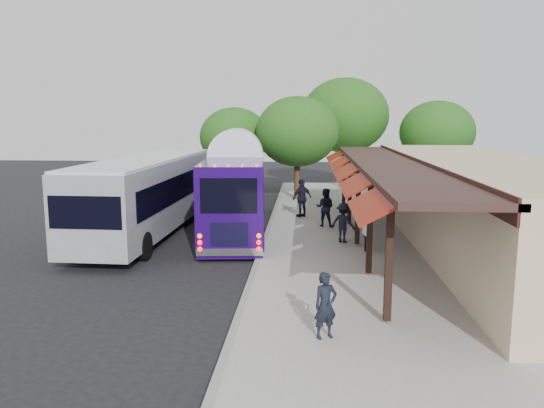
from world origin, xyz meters
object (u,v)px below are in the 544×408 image
(coach_bus, at_px, (237,187))
(ped_d, at_px, (343,223))
(city_bus, at_px, (148,192))
(ped_b, at_px, (325,207))
(ped_c, at_px, (302,198))
(sign_board, at_px, (366,230))
(ped_a, at_px, (326,305))

(coach_bus, distance_m, ped_d, 5.61)
(city_bus, distance_m, ped_b, 8.04)
(ped_b, relative_size, ped_c, 0.92)
(ped_c, relative_size, sign_board, 1.59)
(ped_a, bearing_deg, coach_bus, 81.10)
(ped_a, xyz_separation_m, ped_b, (0.40, 12.63, 0.11))
(city_bus, bearing_deg, ped_d, -10.12)
(ped_a, bearing_deg, ped_d, 58.31)
(sign_board, bearing_deg, coach_bus, 122.81)
(ped_a, distance_m, sign_board, 8.24)
(city_bus, relative_size, ped_b, 7.17)
(ped_c, relative_size, ped_d, 1.20)
(coach_bus, relative_size, ped_d, 7.24)
(sign_board, bearing_deg, ped_d, 98.68)
(ped_b, xyz_separation_m, ped_d, (0.63, -3.15, -0.08))
(coach_bus, bearing_deg, ped_b, -0.93)
(coach_bus, height_order, ped_b, coach_bus)
(coach_bus, xyz_separation_m, sign_board, (5.46, -4.31, -1.01))
(ped_b, height_order, ped_d, ped_b)
(coach_bus, relative_size, ped_a, 7.54)
(coach_bus, xyz_separation_m, ped_b, (4.08, 0.28, -0.95))
(ped_c, bearing_deg, city_bus, -9.66)
(ped_d, xyz_separation_m, sign_board, (0.75, -1.44, 0.01))
(ped_b, xyz_separation_m, sign_board, (1.38, -4.59, -0.07))
(ped_c, xyz_separation_m, sign_board, (2.47, -6.89, -0.14))
(ped_d, bearing_deg, coach_bus, -2.62)
(city_bus, xyz_separation_m, ped_b, (7.88, 1.36, -0.84))
(sign_board, bearing_deg, ped_c, 90.80)
(coach_bus, distance_m, city_bus, 3.96)
(city_bus, distance_m, ped_a, 13.56)
(city_bus, relative_size, ped_a, 8.21)
(coach_bus, xyz_separation_m, ped_a, (3.67, -12.35, -1.06))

